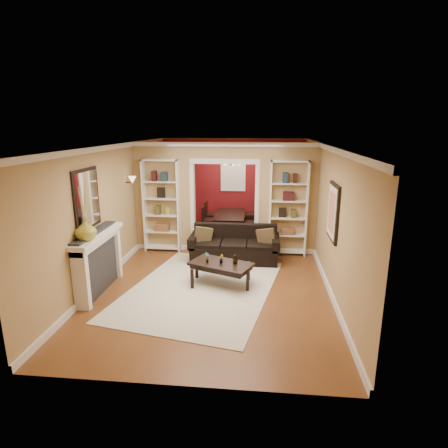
# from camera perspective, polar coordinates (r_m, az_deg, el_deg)

# --- Properties ---
(floor) EXTENTS (8.00, 8.00, 0.00)m
(floor) POSITION_cam_1_polar(r_m,az_deg,el_deg) (8.47, -0.72, -6.55)
(floor) COLOR brown
(floor) RESTS_ON ground
(ceiling) EXTENTS (8.00, 8.00, 0.00)m
(ceiling) POSITION_cam_1_polar(r_m,az_deg,el_deg) (7.90, -0.79, 12.01)
(ceiling) COLOR white
(ceiling) RESTS_ON ground
(wall_back) EXTENTS (8.00, 0.00, 8.00)m
(wall_back) POSITION_cam_1_polar(r_m,az_deg,el_deg) (12.00, 1.42, 6.48)
(wall_back) COLOR tan
(wall_back) RESTS_ON ground
(wall_front) EXTENTS (8.00, 0.00, 8.00)m
(wall_front) POSITION_cam_1_polar(r_m,az_deg,el_deg) (4.31, -6.85, -9.03)
(wall_front) COLOR tan
(wall_front) RESTS_ON ground
(wall_left) EXTENTS (0.00, 8.00, 8.00)m
(wall_left) POSITION_cam_1_polar(r_m,az_deg,el_deg) (8.62, -15.79, 2.64)
(wall_left) COLOR tan
(wall_left) RESTS_ON ground
(wall_right) EXTENTS (0.00, 8.00, 8.00)m
(wall_right) POSITION_cam_1_polar(r_m,az_deg,el_deg) (8.14, 15.19, 1.98)
(wall_right) COLOR tan
(wall_right) RESTS_ON ground
(partition_wall) EXTENTS (4.50, 0.15, 2.70)m
(partition_wall) POSITION_cam_1_polar(r_m,az_deg,el_deg) (9.25, 0.09, 3.99)
(partition_wall) COLOR tan
(partition_wall) RESTS_ON floor
(red_back_panel) EXTENTS (4.44, 0.04, 2.64)m
(red_back_panel) POSITION_cam_1_polar(r_m,az_deg,el_deg) (11.98, 1.40, 6.32)
(red_back_panel) COLOR maroon
(red_back_panel) RESTS_ON floor
(dining_window) EXTENTS (0.78, 0.03, 0.98)m
(dining_window) POSITION_cam_1_polar(r_m,az_deg,el_deg) (11.90, 1.40, 7.39)
(dining_window) COLOR #8CA5CC
(dining_window) RESTS_ON wall_back
(area_rug) EXTENTS (3.26, 4.08, 0.01)m
(area_rug) POSITION_cam_1_polar(r_m,az_deg,el_deg) (7.41, -3.48, -9.75)
(area_rug) COLOR beige
(area_rug) RESTS_ON floor
(sofa) EXTENTS (2.08, 0.90, 0.81)m
(sofa) POSITION_cam_1_polar(r_m,az_deg,el_deg) (8.73, 1.59, -3.06)
(sofa) COLOR black
(sofa) RESTS_ON floor
(pillow_left) EXTENTS (0.42, 0.25, 0.41)m
(pillow_left) POSITION_cam_1_polar(r_m,az_deg,el_deg) (8.74, -3.24, -1.74)
(pillow_left) COLOR brown
(pillow_left) RESTS_ON sofa
(pillow_right) EXTENTS (0.43, 0.23, 0.41)m
(pillow_right) POSITION_cam_1_polar(r_m,az_deg,el_deg) (8.64, 6.47, -2.00)
(pillow_right) COLOR brown
(pillow_right) RESTS_ON sofa
(coffee_table) EXTENTS (1.35, 1.06, 0.45)m
(coffee_table) POSITION_cam_1_polar(r_m,az_deg,el_deg) (7.51, -0.43, -7.57)
(coffee_table) COLOR black
(coffee_table) RESTS_ON floor
(plant_left) EXTENTS (0.13, 0.13, 0.21)m
(plant_left) POSITION_cam_1_polar(r_m,az_deg,el_deg) (7.42, -2.59, -5.12)
(plant_left) COLOR #336626
(plant_left) RESTS_ON coffee_table
(plant_center) EXTENTS (0.09, 0.10, 0.17)m
(plant_center) POSITION_cam_1_polar(r_m,az_deg,el_deg) (7.39, -0.44, -5.33)
(plant_center) COLOR #336626
(plant_center) RESTS_ON coffee_table
(plant_right) EXTENTS (0.15, 0.15, 0.19)m
(plant_right) POSITION_cam_1_polar(r_m,az_deg,el_deg) (7.37, 1.73, -5.33)
(plant_right) COLOR #336626
(plant_right) RESTS_ON coffee_table
(bookshelf_left) EXTENTS (0.90, 0.30, 2.30)m
(bookshelf_left) POSITION_cam_1_polar(r_m,az_deg,el_deg) (9.40, -9.47, 2.73)
(bookshelf_left) COLOR white
(bookshelf_left) RESTS_ON floor
(bookshelf_right) EXTENTS (0.90, 0.30, 2.30)m
(bookshelf_right) POSITION_cam_1_polar(r_m,az_deg,el_deg) (9.10, 9.74, 2.32)
(bookshelf_right) COLOR white
(bookshelf_right) RESTS_ON floor
(fireplace) EXTENTS (0.32, 1.70, 1.16)m
(fireplace) POSITION_cam_1_polar(r_m,az_deg,el_deg) (7.44, -18.39, -5.65)
(fireplace) COLOR white
(fireplace) RESTS_ON floor
(vase) EXTENTS (0.41, 0.41, 0.38)m
(vase) POSITION_cam_1_polar(r_m,az_deg,el_deg) (6.84, -20.35, -0.82)
(vase) COLOR #A6A335
(vase) RESTS_ON fireplace
(mirror) EXTENTS (0.03, 0.95, 1.10)m
(mirror) POSITION_cam_1_polar(r_m,az_deg,el_deg) (7.19, -20.19, 3.60)
(mirror) COLOR silver
(mirror) RESTS_ON wall_left
(wall_sconce) EXTENTS (0.18, 0.18, 0.22)m
(wall_sconce) POSITION_cam_1_polar(r_m,az_deg,el_deg) (9.01, -14.15, 6.36)
(wall_sconce) COLOR #FFE0A5
(wall_sconce) RESTS_ON wall_left
(framed_art) EXTENTS (0.04, 0.85, 1.05)m
(framed_art) POSITION_cam_1_polar(r_m,az_deg,el_deg) (7.13, 16.23, 1.79)
(framed_art) COLOR black
(framed_art) RESTS_ON wall_right
(dining_table) EXTENTS (1.61, 0.90, 0.56)m
(dining_table) POSITION_cam_1_polar(r_m,az_deg,el_deg) (11.07, 1.09, 0.14)
(dining_table) COLOR black
(dining_table) RESTS_ON floor
(dining_chair_nw) EXTENTS (0.52, 0.52, 0.86)m
(dining_chair_nw) POSITION_cam_1_polar(r_m,az_deg,el_deg) (10.81, -1.94, 0.56)
(dining_chair_nw) COLOR black
(dining_chair_nw) RESTS_ON floor
(dining_chair_ne) EXTENTS (0.46, 0.46, 0.78)m
(dining_chair_ne) POSITION_cam_1_polar(r_m,az_deg,el_deg) (10.73, 3.89, 0.23)
(dining_chair_ne) COLOR black
(dining_chair_ne) RESTS_ON floor
(dining_chair_sw) EXTENTS (0.49, 0.49, 0.89)m
(dining_chair_sw) POSITION_cam_1_polar(r_m,az_deg,el_deg) (11.38, -1.54, 1.37)
(dining_chair_sw) COLOR black
(dining_chair_sw) RESTS_ON floor
(dining_chair_se) EXTENTS (0.57, 0.57, 0.95)m
(dining_chair_se) POSITION_cam_1_polar(r_m,az_deg,el_deg) (11.29, 4.01, 1.40)
(dining_chair_se) COLOR black
(dining_chair_se) RESTS_ON floor
(chandelier) EXTENTS (0.50, 0.50, 0.30)m
(chandelier) POSITION_cam_1_polar(r_m,az_deg,el_deg) (10.63, 0.90, 9.05)
(chandelier) COLOR #3B221B
(chandelier) RESTS_ON ceiling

